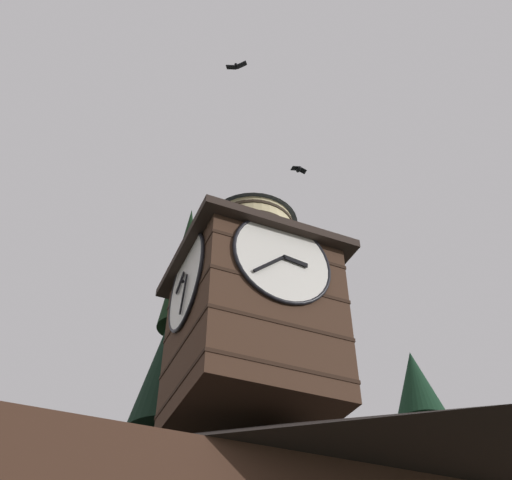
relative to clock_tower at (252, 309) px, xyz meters
name	(u,v)px	position (x,y,z in m)	size (l,w,h in m)	color
clock_tower	(252,309)	(0.00, 0.00, 0.00)	(4.55, 4.55, 7.77)	#422B1E
flying_bird_high	(299,169)	(-2.06, -0.48, 7.07)	(0.59, 0.31, 0.17)	black
flying_bird_low	(236,66)	(1.91, 3.20, 6.20)	(0.59, 0.50, 0.15)	black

